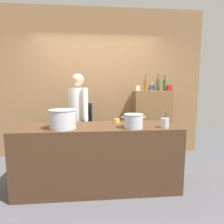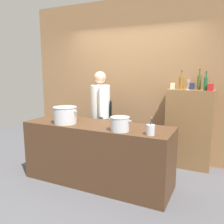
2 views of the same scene
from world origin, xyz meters
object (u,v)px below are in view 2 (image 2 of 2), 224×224
at_px(chef, 101,111).
at_px(spice_tin_navy, 192,86).
at_px(wine_bottle_amber, 181,83).
at_px(spice_tin_cream, 173,86).
at_px(butter_jar, 119,122).
at_px(wine_glass_wide, 188,82).
at_px(stockpot_small, 120,124).
at_px(wine_bottle_olive, 199,82).
at_px(utensil_crock, 150,130).
at_px(wine_bottle_green, 206,83).
at_px(stockpot_large, 65,115).
at_px(spice_tin_red, 210,87).

bearing_deg(chef, spice_tin_navy, -103.84).
bearing_deg(wine_bottle_amber, spice_tin_cream, 159.71).
distance_m(butter_jar, wine_bottle_amber, 1.33).
height_order(wine_glass_wide, spice_tin_navy, wine_glass_wide).
bearing_deg(spice_tin_navy, wine_glass_wide, -112.41).
distance_m(stockpot_small, butter_jar, 0.42).
bearing_deg(chef, stockpot_small, -173.01).
distance_m(butter_jar, wine_glass_wide, 1.37).
bearing_deg(wine_bottle_olive, utensil_crock, -104.84).
height_order(stockpot_small, wine_bottle_amber, wine_bottle_amber).
bearing_deg(wine_bottle_green, wine_bottle_olive, 142.67).
bearing_deg(spice_tin_cream, stockpot_small, -104.75).
height_order(butter_jar, spice_tin_cream, spice_tin_cream).
distance_m(spice_tin_navy, spice_tin_cream, 0.32).
relative_size(wine_bottle_olive, spice_tin_navy, 3.15).
height_order(wine_bottle_amber, wine_bottle_green, wine_bottle_amber).
relative_size(wine_bottle_olive, spice_tin_cream, 3.30).
distance_m(stockpot_large, stockpot_small, 0.92).
xyz_separation_m(chef, wine_bottle_amber, (1.31, 0.45, 0.51)).
distance_m(utensil_crock, spice_tin_navy, 1.56).
height_order(stockpot_large, stockpot_small, stockpot_large).
bearing_deg(stockpot_small, wine_bottle_amber, 69.20).
relative_size(utensil_crock, wine_bottle_green, 0.71).
relative_size(spice_tin_navy, spice_tin_red, 0.96).
distance_m(butter_jar, wine_bottle_green, 1.55).
distance_m(utensil_crock, spice_tin_red, 1.49).
xyz_separation_m(wine_bottle_green, spice_tin_red, (0.08, -0.07, -0.06)).
distance_m(wine_bottle_olive, spice_tin_cream, 0.43).
distance_m(wine_bottle_olive, wine_glass_wide, 0.19).
distance_m(wine_bottle_amber, spice_tin_navy, 0.20).
distance_m(chef, wine_bottle_olive, 1.75).
height_order(butter_jar, wine_bottle_amber, wine_bottle_amber).
height_order(spice_tin_navy, spice_tin_cream, spice_tin_navy).
bearing_deg(chef, utensil_crock, -161.47).
bearing_deg(spice_tin_cream, wine_bottle_amber, -20.29).
relative_size(stockpot_large, wine_bottle_olive, 1.21).
bearing_deg(spice_tin_navy, butter_jar, -129.08).
bearing_deg(spice_tin_navy, wine_bottle_green, -23.87).
xyz_separation_m(stockpot_large, wine_bottle_amber, (1.44, 1.32, 0.45)).
bearing_deg(butter_jar, wine_glass_wide, 49.19).
distance_m(stockpot_large, wine_bottle_green, 2.28).
bearing_deg(wine_bottle_olive, spice_tin_cream, -178.63).
height_order(utensil_crock, butter_jar, utensil_crock).
bearing_deg(spice_tin_red, wine_bottle_olive, 141.37).
distance_m(chef, spice_tin_navy, 1.63).
height_order(wine_bottle_green, spice_tin_navy, wine_bottle_green).
height_order(stockpot_large, spice_tin_navy, spice_tin_navy).
xyz_separation_m(wine_glass_wide, spice_tin_navy, (0.05, 0.12, -0.07)).
bearing_deg(spice_tin_cream, spice_tin_navy, 4.34).
distance_m(stockpot_small, wine_bottle_amber, 1.54).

